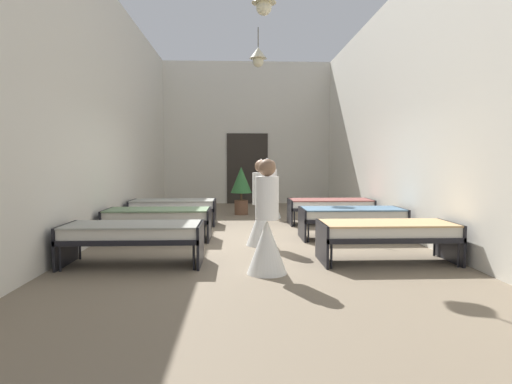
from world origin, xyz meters
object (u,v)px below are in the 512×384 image
object	(u,v)px
bed_right_row_2	(330,205)
bed_right_row_1	(352,215)
bed_left_row_2	(174,206)
bed_right_row_0	(386,232)
potted_plant	(241,185)
nurse_near_aisle	(271,197)
nurse_far_aisle	(267,233)
bed_left_row_0	(133,233)
nurse_mid_aisle	(261,215)
bed_left_row_1	(158,216)

from	to	relation	value
bed_right_row_2	bed_right_row_1	bearing A→B (deg)	-90.00
bed_left_row_2	bed_right_row_0	bearing A→B (deg)	-46.72
bed_right_row_1	potted_plant	world-z (taller)	potted_plant
nurse_near_aisle	nurse_far_aisle	distance (m)	5.52
potted_plant	bed_right_row_0	bearing A→B (deg)	-70.44
bed_right_row_0	bed_right_row_2	xyz separation A→B (m)	(0.00, 3.80, 0.00)
bed_right_row_2	nurse_near_aisle	distance (m)	1.71
nurse_near_aisle	bed_left_row_0	bearing A→B (deg)	-72.00
bed_right_row_0	bed_right_row_2	world-z (taller)	same
potted_plant	bed_left_row_2	bearing A→B (deg)	-129.12
bed_right_row_1	bed_right_row_2	bearing A→B (deg)	90.00
potted_plant	nurse_mid_aisle	bearing A→B (deg)	-85.98
bed_right_row_1	nurse_far_aisle	world-z (taller)	nurse_far_aisle
nurse_near_aisle	bed_right_row_2	bearing A→B (deg)	1.30
bed_right_row_1	nurse_near_aisle	xyz separation A→B (m)	(-1.27, 3.04, 0.09)
bed_left_row_0	bed_left_row_1	bearing A→B (deg)	90.00
bed_right_row_0	potted_plant	size ratio (longest dim) A/B	1.46
bed_left_row_1	bed_right_row_1	bearing A→B (deg)	0.00
bed_right_row_1	potted_plant	distance (m)	4.33
bed_left_row_0	bed_left_row_2	distance (m)	3.80
potted_plant	bed_left_row_1	bearing A→B (deg)	-112.17
bed_right_row_1	nurse_near_aisle	bearing A→B (deg)	112.76
bed_left_row_0	bed_right_row_2	xyz separation A→B (m)	(3.58, 3.80, 0.00)
bed_right_row_1	nurse_far_aisle	bearing A→B (deg)	-125.39
bed_left_row_2	nurse_mid_aisle	distance (m)	3.08
bed_left_row_0	bed_left_row_1	xyz separation A→B (m)	(0.00, 1.90, 0.00)
bed_right_row_0	potted_plant	bearing A→B (deg)	109.56
bed_left_row_0	nurse_near_aisle	distance (m)	5.45
bed_right_row_0	bed_left_row_1	bearing A→B (deg)	152.04
bed_left_row_1	potted_plant	bearing A→B (deg)	67.83
bed_left_row_0	nurse_near_aisle	size ratio (longest dim) A/B	1.28
bed_right_row_1	nurse_mid_aisle	bearing A→B (deg)	-162.09
bed_right_row_0	bed_left_row_2	world-z (taller)	same
bed_left_row_0	bed_right_row_2	distance (m)	5.22
bed_left_row_1	bed_right_row_2	distance (m)	4.05
nurse_mid_aisle	potted_plant	distance (m)	4.38
bed_left_row_1	potted_plant	distance (m)	4.13
bed_left_row_1	nurse_mid_aisle	size ratio (longest dim) A/B	1.28
bed_right_row_0	bed_left_row_1	size ratio (longest dim) A/B	1.00
nurse_mid_aisle	bed_left_row_0	bearing A→B (deg)	117.77
nurse_far_aisle	potted_plant	bearing A→B (deg)	21.16
bed_left_row_2	nurse_far_aisle	size ratio (longest dim) A/B	1.28
bed_right_row_0	bed_left_row_1	world-z (taller)	same
bed_right_row_1	bed_left_row_2	distance (m)	4.05
bed_left_row_0	potted_plant	size ratio (longest dim) A/B	1.46
bed_left_row_0	bed_right_row_0	bearing A→B (deg)	0.00
bed_left_row_2	nurse_near_aisle	size ratio (longest dim) A/B	1.28
bed_right_row_0	bed_right_row_1	xyz separation A→B (m)	(0.00, 1.90, 0.00)
nurse_near_aisle	nurse_far_aisle	size ratio (longest dim) A/B	1.00
bed_right_row_1	nurse_far_aisle	distance (m)	3.02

